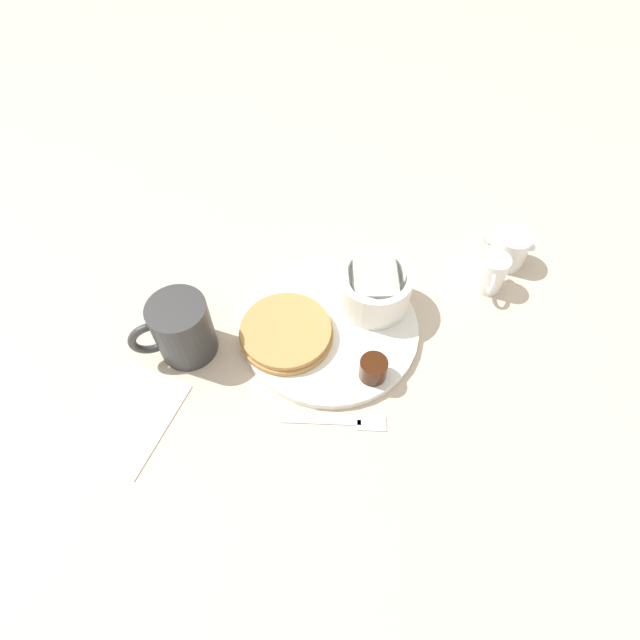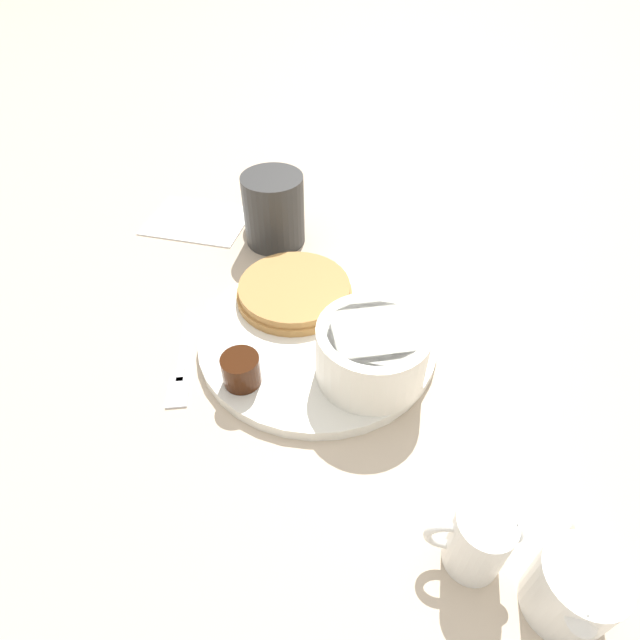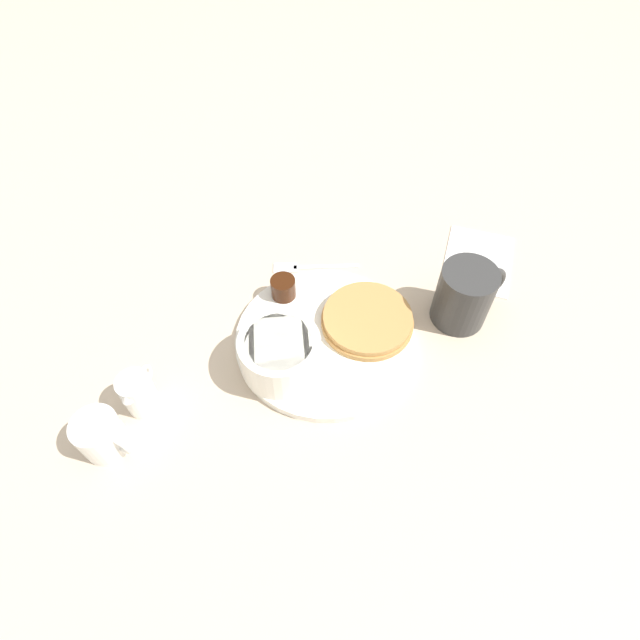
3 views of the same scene
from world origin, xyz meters
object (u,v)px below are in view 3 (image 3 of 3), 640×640
(bowl, at_px, (280,353))
(creamer_pitcher_near, at_px, (139,393))
(fork, at_px, (306,267))
(coffee_mug, at_px, (465,295))
(plate, at_px, (325,339))
(creamer_pitcher_far, at_px, (101,435))

(bowl, xyz_separation_m, creamer_pitcher_near, (-0.10, 0.15, -0.01))
(bowl, xyz_separation_m, fork, (0.19, 0.03, -0.04))
(coffee_mug, bearing_deg, plate, 120.39)
(plate, relative_size, coffee_mug, 2.67)
(plate, height_order, bowl, bowl)
(plate, bearing_deg, fork, 29.15)
(creamer_pitcher_near, bearing_deg, bowl, -56.47)
(creamer_pitcher_near, relative_size, creamer_pitcher_far, 0.81)
(creamer_pitcher_far, bearing_deg, coffee_mug, -49.51)
(plate, height_order, creamer_pitcher_near, creamer_pitcher_near)
(bowl, relative_size, fork, 0.80)
(coffee_mug, bearing_deg, bowl, 127.32)
(creamer_pitcher_near, xyz_separation_m, fork, (0.29, -0.12, -0.03))
(plate, height_order, coffee_mug, coffee_mug)
(coffee_mug, bearing_deg, creamer_pitcher_far, 130.49)
(bowl, distance_m, creamer_pitcher_near, 0.18)
(bowl, bearing_deg, creamer_pitcher_near, 123.53)
(bowl, relative_size, creamer_pitcher_far, 1.31)
(coffee_mug, height_order, creamer_pitcher_near, coffee_mug)
(creamer_pitcher_far, bearing_deg, bowl, -45.84)
(fork, bearing_deg, creamer_pitcher_far, 158.32)
(coffee_mug, distance_m, creamer_pitcher_near, 0.45)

